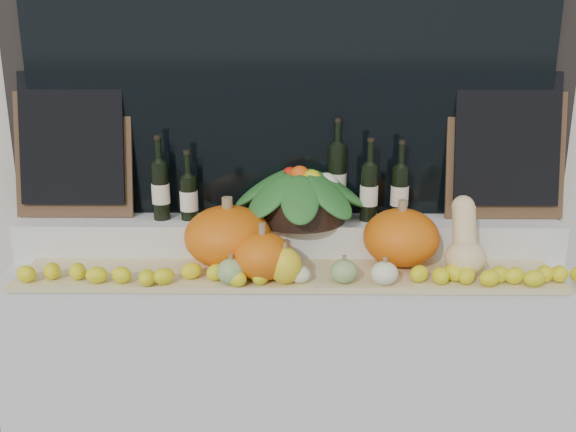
{
  "coord_description": "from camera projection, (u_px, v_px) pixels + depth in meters",
  "views": [
    {
      "loc": [
        0.03,
        -0.95,
        1.84
      ],
      "look_at": [
        0.0,
        1.45,
        1.12
      ],
      "focal_mm": 40.0,
      "sensor_mm": 36.0,
      "label": 1
    }
  ],
  "objects": [
    {
      "name": "pumpkin_center",
      "position": [
        263.0,
        256.0,
        2.43
      ],
      "size": [
        0.29,
        0.29,
        0.18
      ],
      "primitive_type": "ellipsoid",
      "rotation": [
        0.0,
        0.0,
        0.39
      ],
      "color": "orange",
      "rests_on": "straw_bedding"
    },
    {
      "name": "chalkboard_left",
      "position": [
        73.0,
        142.0,
        2.72
      ],
      "size": [
        0.5,
        0.14,
        0.61
      ],
      "rotation": [
        -0.19,
        0.0,
        0.0
      ],
      "color": "#4C331E",
      "rests_on": "rear_tier"
    },
    {
      "name": "butternut_squash",
      "position": [
        465.0,
        244.0,
        2.47
      ],
      "size": [
        0.16,
        0.21,
        0.3
      ],
      "color": "#EAC58A",
      "rests_on": "straw_bedding"
    },
    {
      "name": "pumpkin_left",
      "position": [
        228.0,
        236.0,
        2.56
      ],
      "size": [
        0.37,
        0.37,
        0.24
      ],
      "primitive_type": "ellipsoid",
      "rotation": [
        0.0,
        0.0,
        0.05
      ],
      "color": "orange",
      "rests_on": "straw_bedding"
    },
    {
      "name": "pumpkin_right",
      "position": [
        401.0,
        237.0,
        2.57
      ],
      "size": [
        0.37,
        0.37,
        0.23
      ],
      "primitive_type": "ellipsoid",
      "rotation": [
        0.0,
        0.0,
        -0.24
      ],
      "color": "orange",
      "rests_on": "straw_bedding"
    },
    {
      "name": "wine_bottle_near_right",
      "position": [
        369.0,
        192.0,
        2.69
      ],
      "size": [
        0.08,
        0.08,
        0.35
      ],
      "color": "black",
      "rests_on": "rear_tier"
    },
    {
      "name": "chalkboard_right",
      "position": [
        507.0,
        143.0,
        2.7
      ],
      "size": [
        0.5,
        0.14,
        0.61
      ],
      "rotation": [
        -0.19,
        0.0,
        0.0
      ],
      "color": "#4C331E",
      "rests_on": "rear_tier"
    },
    {
      "name": "display_sill",
      "position": [
        288.0,
        361.0,
        2.77
      ],
      "size": [
        2.3,
        0.55,
        0.88
      ],
      "primitive_type": "cube",
      "color": "silver",
      "rests_on": "ground"
    },
    {
      "name": "rear_tier",
      "position": [
        289.0,
        237.0,
        2.77
      ],
      "size": [
        2.3,
        0.25,
        0.16
      ],
      "primitive_type": "cube",
      "color": "silver",
      "rests_on": "display_sill"
    },
    {
      "name": "wine_bottle_tall",
      "position": [
        337.0,
        179.0,
        2.76
      ],
      "size": [
        0.08,
        0.08,
        0.42
      ],
      "color": "black",
      "rests_on": "rear_tier"
    },
    {
      "name": "wine_bottle_near_left",
      "position": [
        189.0,
        197.0,
        2.71
      ],
      "size": [
        0.08,
        0.08,
        0.3
      ],
      "color": "black",
      "rests_on": "rear_tier"
    },
    {
      "name": "straw_bedding",
      "position": [
        288.0,
        275.0,
        2.52
      ],
      "size": [
        2.1,
        0.32,
        0.02
      ],
      "primitive_type": "cube",
      "color": "tan",
      "rests_on": "display_sill"
    },
    {
      "name": "decorative_gourds",
      "position": [
        302.0,
        270.0,
        2.4
      ],
      "size": [
        0.68,
        0.13,
        0.16
      ],
      "color": "#2C6B20",
      "rests_on": "straw_bedding"
    },
    {
      "name": "produce_bowl",
      "position": [
        300.0,
        193.0,
        2.7
      ],
      "size": [
        0.59,
        0.59,
        0.25
      ],
      "color": "black",
      "rests_on": "rear_tier"
    },
    {
      "name": "wine_bottle_far_right",
      "position": [
        400.0,
        192.0,
        2.71
      ],
      "size": [
        0.08,
        0.08,
        0.34
      ],
      "color": "black",
      "rests_on": "rear_tier"
    },
    {
      "name": "wine_bottle_far_left",
      "position": [
        161.0,
        190.0,
        2.71
      ],
      "size": [
        0.08,
        0.08,
        0.36
      ],
      "color": "black",
      "rests_on": "rear_tier"
    },
    {
      "name": "lemon_heap",
      "position": [
        288.0,
        275.0,
        2.4
      ],
      "size": [
        2.2,
        0.16,
        0.06
      ],
      "primitive_type": null,
      "color": "yellow",
      "rests_on": "straw_bedding"
    }
  ]
}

